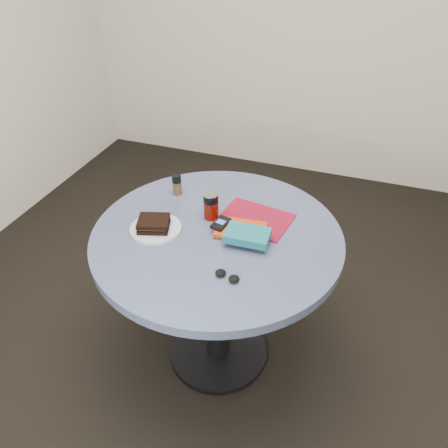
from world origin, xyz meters
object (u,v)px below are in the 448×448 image
(plate, at_px, (156,229))
(headphones, at_px, (227,276))
(pepper_grinder, at_px, (177,184))
(novel, at_px, (247,235))
(mp3_player, at_px, (221,223))
(sandwich, at_px, (154,224))
(red_book, at_px, (241,230))
(magazine, at_px, (255,219))
(soda_can, at_px, (211,205))
(table, at_px, (217,264))

(plate, bearing_deg, headphones, -25.26)
(pepper_grinder, distance_m, novel, 0.47)
(pepper_grinder, distance_m, mp3_player, 0.33)
(novel, bearing_deg, mp3_player, 155.61)
(headphones, bearing_deg, pepper_grinder, 131.14)
(plate, height_order, sandwich, sandwich)
(red_book, bearing_deg, magazine, 67.87)
(sandwich, distance_m, headphones, 0.40)
(soda_can, xyz_separation_m, mp3_player, (0.07, -0.06, -0.03))
(soda_can, bearing_deg, pepper_grinder, 149.53)
(sandwich, height_order, soda_can, soda_can)
(pepper_grinder, relative_size, magazine, 0.33)
(soda_can, distance_m, mp3_player, 0.10)
(plate, xyz_separation_m, mp3_player, (0.24, 0.09, 0.02))
(red_book, xyz_separation_m, novel, (0.04, -0.06, 0.02))
(soda_can, bearing_deg, sandwich, -138.14)
(soda_can, bearing_deg, magazine, 14.58)
(plate, xyz_separation_m, pepper_grinder, (-0.03, 0.28, 0.04))
(table, xyz_separation_m, magazine, (0.12, 0.14, 0.17))
(sandwich, bearing_deg, table, 16.25)
(pepper_grinder, bearing_deg, mp3_player, -34.26)
(red_book, bearing_deg, plate, -169.68)
(table, xyz_separation_m, mp3_player, (0.01, 0.03, 0.19))
(pepper_grinder, relative_size, novel, 0.56)
(table, bearing_deg, red_book, 20.98)
(soda_can, height_order, magazine, soda_can)
(soda_can, relative_size, headphones, 1.17)
(soda_can, bearing_deg, plate, -138.72)
(soda_can, bearing_deg, red_book, -21.60)
(novel, bearing_deg, pepper_grinder, 146.92)
(soda_can, xyz_separation_m, pepper_grinder, (-0.21, 0.12, -0.01))
(soda_can, height_order, red_book, soda_can)
(pepper_grinder, distance_m, red_book, 0.40)
(magazine, relative_size, red_book, 1.46)
(novel, distance_m, mp3_player, 0.14)
(plate, height_order, headphones, headphones)
(magazine, relative_size, mp3_player, 3.00)
(plate, xyz_separation_m, headphones, (0.36, -0.17, 0.00))
(magazine, relative_size, novel, 1.69)
(pepper_grinder, height_order, red_book, pepper_grinder)
(table, relative_size, red_book, 5.11)
(plate, distance_m, headphones, 0.40)
(soda_can, relative_size, pepper_grinder, 1.24)
(plate, relative_size, mp3_player, 2.16)
(mp3_player, bearing_deg, sandwich, -158.43)
(mp3_player, distance_m, headphones, 0.29)
(plate, xyz_separation_m, novel, (0.37, 0.04, 0.03))
(soda_can, relative_size, novel, 0.69)
(plate, xyz_separation_m, magazine, (0.35, 0.20, -0.00))
(mp3_player, bearing_deg, soda_can, 135.75)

